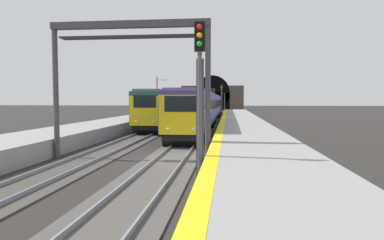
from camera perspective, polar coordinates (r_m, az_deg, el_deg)
ground_plane at (r=17.40m, az=-3.49°, el=-6.75°), size 320.00×320.00×0.00m
platform_right at (r=17.13m, az=10.64°, el=-5.26°), size 112.00×4.36×1.01m
platform_left at (r=20.51m, az=-27.60°, el=-4.16°), size 112.00×4.36×1.01m
platform_right_edge_strip at (r=17.02m, az=4.16°, el=-3.54°), size 112.00×0.50×0.01m
track_main_line at (r=17.40m, az=-3.49°, el=-6.61°), size 160.00×2.79×0.21m
track_adjacent_line at (r=18.58m, az=-16.59°, el=-6.11°), size 160.00×2.82×0.21m
train_main_approaching at (r=49.45m, az=2.81°, el=2.39°), size 58.20×2.91×4.72m
train_adjacent_platform at (r=59.08m, az=-0.78°, el=2.64°), size 62.29×3.15×4.89m
railway_signal_near at (r=12.43m, az=1.31°, el=5.45°), size 0.39×0.38×5.86m
railway_signal_mid at (r=50.56m, az=4.96°, el=3.59°), size 0.39×0.38×5.35m
railway_signal_far at (r=87.44m, az=5.46°, el=3.25°), size 0.39×0.38×4.81m
overhead_signal_gantry at (r=17.79m, az=-10.40°, el=10.46°), size 0.70×8.22×7.03m
tunnel_portal at (r=105.13m, az=3.42°, el=3.76°), size 2.40×19.05×10.67m
catenary_mast_near at (r=67.03m, az=-5.83°, el=4.09°), size 0.22×2.22×7.52m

